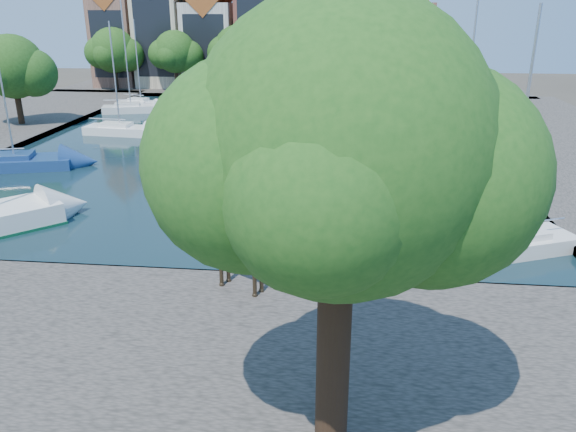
% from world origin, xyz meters
% --- Properties ---
extents(ground, '(160.00, 160.00, 0.00)m').
position_xyz_m(ground, '(0.00, 0.00, 0.00)').
color(ground, '#38332B').
rests_on(ground, ground).
extents(water_basin, '(38.00, 50.00, 0.08)m').
position_xyz_m(water_basin, '(0.00, 24.00, 0.04)').
color(water_basin, black).
rests_on(water_basin, ground).
extents(near_quay, '(50.00, 14.00, 0.50)m').
position_xyz_m(near_quay, '(0.00, -7.00, 0.25)').
color(near_quay, '#534D48').
rests_on(near_quay, ground).
extents(far_quay, '(60.00, 16.00, 0.50)m').
position_xyz_m(far_quay, '(0.00, 56.00, 0.25)').
color(far_quay, '#534D48').
rests_on(far_quay, ground).
extents(right_quay, '(14.00, 52.00, 0.50)m').
position_xyz_m(right_quay, '(25.00, 24.00, 0.25)').
color(right_quay, '#534D48').
rests_on(right_quay, ground).
extents(plane_tree, '(8.32, 6.40, 10.62)m').
position_xyz_m(plane_tree, '(7.62, -9.01, 7.67)').
color(plane_tree, '#332114').
rests_on(plane_tree, near_quay).
extents(townhouse_west_end, '(5.44, 9.18, 14.93)m').
position_xyz_m(townhouse_west_end, '(-23.00, 55.99, 7.36)').
color(townhouse_west_end, '#855948').
rests_on(townhouse_west_end, far_quay).
extents(townhouse_west_mid, '(5.94, 9.18, 16.79)m').
position_xyz_m(townhouse_west_mid, '(-17.00, 55.99, 8.23)').
color(townhouse_west_mid, beige).
rests_on(townhouse_west_mid, far_quay).
extents(townhouse_west_inner, '(6.43, 9.18, 15.15)m').
position_xyz_m(townhouse_west_inner, '(-10.50, 55.99, 7.35)').
color(townhouse_west_inner, beige).
rests_on(townhouse_west_inner, far_quay).
extents(townhouse_center, '(5.44, 9.18, 16.93)m').
position_xyz_m(townhouse_center, '(-4.00, 55.99, 8.36)').
color(townhouse_center, brown).
rests_on(townhouse_center, far_quay).
extents(townhouse_east_inner, '(5.94, 9.18, 15.79)m').
position_xyz_m(townhouse_east_inner, '(2.00, 55.99, 7.73)').
color(townhouse_east_inner, tan).
rests_on(townhouse_east_inner, far_quay).
extents(townhouse_east_mid, '(6.43, 9.18, 16.65)m').
position_xyz_m(townhouse_east_mid, '(8.50, 55.99, 8.10)').
color(townhouse_east_mid, beige).
rests_on(townhouse_east_mid, far_quay).
extents(townhouse_east_end, '(5.44, 9.18, 14.43)m').
position_xyz_m(townhouse_east_end, '(15.00, 55.99, 7.11)').
color(townhouse_east_end, brown).
rests_on(townhouse_east_end, far_quay).
extents(far_tree_far_west, '(7.28, 5.60, 7.68)m').
position_xyz_m(far_tree_far_west, '(-21.90, 50.49, 5.18)').
color(far_tree_far_west, '#332114').
rests_on(far_tree_far_west, far_quay).
extents(far_tree_west, '(6.76, 5.20, 7.36)m').
position_xyz_m(far_tree_west, '(-13.91, 50.49, 5.08)').
color(far_tree_west, '#332114').
rests_on(far_tree_west, far_quay).
extents(far_tree_mid_west, '(7.80, 6.00, 8.00)m').
position_xyz_m(far_tree_mid_west, '(-5.89, 50.49, 5.29)').
color(far_tree_mid_west, '#332114').
rests_on(far_tree_mid_west, far_quay).
extents(far_tree_mid_east, '(7.02, 5.40, 7.52)m').
position_xyz_m(far_tree_mid_east, '(2.10, 50.49, 5.13)').
color(far_tree_mid_east, '#332114').
rests_on(far_tree_mid_east, far_quay).
extents(far_tree_east, '(7.54, 5.80, 7.84)m').
position_xyz_m(far_tree_east, '(10.11, 50.49, 5.24)').
color(far_tree_east, '#332114').
rests_on(far_tree_east, far_quay).
extents(far_tree_far_east, '(6.76, 5.20, 7.36)m').
position_xyz_m(far_tree_far_east, '(18.09, 50.49, 5.08)').
color(far_tree_far_east, '#332114').
rests_on(far_tree_far_east, far_quay).
extents(side_tree_left_far, '(7.28, 5.60, 7.88)m').
position_xyz_m(side_tree_left_far, '(-21.90, 27.99, 5.38)').
color(side_tree_left_far, '#332114').
rests_on(side_tree_left_far, left_quay).
extents(giraffe_statue, '(3.26, 1.86, 4.96)m').
position_xyz_m(giraffe_statue, '(3.65, -1.38, 2.94)').
color(giraffe_statue, '#322719').
rests_on(giraffe_statue, near_quay).
extents(sailboat_left_b, '(8.03, 4.58, 11.82)m').
position_xyz_m(sailboat_left_b, '(-15.00, 15.02, 0.65)').
color(sailboat_left_b, navy).
rests_on(sailboat_left_b, water_basin).
extents(sailboat_left_c, '(6.29, 2.72, 9.40)m').
position_xyz_m(sailboat_left_c, '(-12.00, 26.35, 0.62)').
color(sailboat_left_c, white).
rests_on(sailboat_left_c, water_basin).
extents(sailboat_left_d, '(5.02, 2.78, 9.26)m').
position_xyz_m(sailboat_left_d, '(-15.00, 39.91, 0.67)').
color(sailboat_left_d, white).
rests_on(sailboat_left_d, water_basin).
extents(sailboat_left_e, '(6.11, 3.56, 11.16)m').
position_xyz_m(sailboat_left_e, '(-15.00, 36.88, 0.66)').
color(sailboat_left_e, silver).
rests_on(sailboat_left_e, water_basin).
extents(sailboat_right_a, '(6.88, 4.64, 10.66)m').
position_xyz_m(sailboat_right_a, '(15.00, 4.00, 0.63)').
color(sailboat_right_a, silver).
rests_on(sailboat_right_a, water_basin).
extents(sailboat_right_b, '(7.92, 3.50, 11.05)m').
position_xyz_m(sailboat_right_b, '(15.00, 15.77, 0.65)').
color(sailboat_right_b, navy).
rests_on(sailboat_right_b, water_basin).
extents(sailboat_right_c, '(7.11, 3.14, 10.24)m').
position_xyz_m(sailboat_right_c, '(12.00, 27.25, 0.68)').
color(sailboat_right_c, silver).
rests_on(sailboat_right_c, water_basin).
extents(sailboat_right_d, '(5.01, 2.09, 7.30)m').
position_xyz_m(sailboat_right_d, '(15.00, 37.83, 0.59)').
color(sailboat_right_d, white).
rests_on(sailboat_right_d, water_basin).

